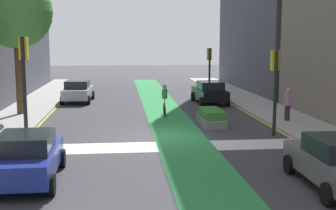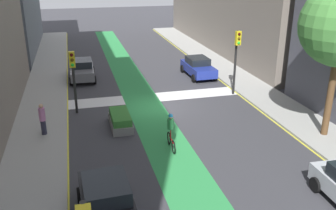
{
  "view_description": "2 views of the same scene",
  "coord_description": "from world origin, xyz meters",
  "px_view_note": "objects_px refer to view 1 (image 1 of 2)",
  "views": [
    {
      "loc": [
        -1.68,
        -20.18,
        4.41
      ],
      "look_at": [
        0.78,
        3.1,
        1.02
      ],
      "focal_mm": 47.73,
      "sensor_mm": 36.0,
      "label": 1
    },
    {
      "loc": [
        5.2,
        21.93,
        8.84
      ],
      "look_at": [
        0.04,
        1.93,
        0.89
      ],
      "focal_mm": 39.44,
      "sensor_mm": 36.0,
      "label": 2
    }
  ],
  "objects_px": {
    "car_silver_left_far": "(78,91)",
    "street_tree_near": "(16,12)",
    "traffic_signal_far_right": "(209,62)",
    "median_planter": "(211,118)",
    "traffic_signal_near_left": "(24,70)",
    "car_black_right_far": "(210,92)",
    "pedestrian_sidewalk_right_a": "(288,104)",
    "traffic_signal_near_right": "(275,76)",
    "car_blue_left_near": "(27,157)",
    "cyclist_in_lane": "(165,100)"
  },
  "relations": [
    {
      "from": "car_silver_left_far",
      "to": "street_tree_near",
      "type": "distance_m",
      "value": 8.36
    },
    {
      "from": "traffic_signal_far_right",
      "to": "median_planter",
      "type": "distance_m",
      "value": 12.84
    },
    {
      "from": "traffic_signal_near_left",
      "to": "car_black_right_far",
      "type": "distance_m",
      "value": 15.78
    },
    {
      "from": "traffic_signal_near_left",
      "to": "pedestrian_sidewalk_right_a",
      "type": "xyz_separation_m",
      "value": [
        12.85,
        3.83,
        -2.14
      ]
    },
    {
      "from": "traffic_signal_far_right",
      "to": "car_black_right_far",
      "type": "relative_size",
      "value": 0.89
    },
    {
      "from": "car_silver_left_far",
      "to": "street_tree_near",
      "type": "height_order",
      "value": "street_tree_near"
    },
    {
      "from": "traffic_signal_near_right",
      "to": "pedestrian_sidewalk_right_a",
      "type": "distance_m",
      "value": 3.87
    },
    {
      "from": "traffic_signal_far_right",
      "to": "median_planter",
      "type": "xyz_separation_m",
      "value": [
        -2.34,
        -12.42,
        -2.28
      ]
    },
    {
      "from": "car_blue_left_near",
      "to": "median_planter",
      "type": "xyz_separation_m",
      "value": [
        7.64,
        8.62,
        -0.4
      ]
    },
    {
      "from": "traffic_signal_near_left",
      "to": "median_planter",
      "type": "distance_m",
      "value": 9.77
    },
    {
      "from": "car_silver_left_far",
      "to": "car_black_right_far",
      "type": "xyz_separation_m",
      "value": [
        9.33,
        -1.74,
        0.0
      ]
    },
    {
      "from": "traffic_signal_near_right",
      "to": "car_blue_left_near",
      "type": "xyz_separation_m",
      "value": [
        -10.03,
        -5.92,
        -2.0
      ]
    },
    {
      "from": "traffic_signal_near_left",
      "to": "car_silver_left_far",
      "type": "height_order",
      "value": "traffic_signal_near_left"
    },
    {
      "from": "traffic_signal_near_right",
      "to": "car_blue_left_near",
      "type": "height_order",
      "value": "traffic_signal_near_right"
    },
    {
      "from": "traffic_signal_near_left",
      "to": "traffic_signal_far_right",
      "type": "bearing_deg",
      "value": 55.51
    },
    {
      "from": "car_silver_left_far",
      "to": "pedestrian_sidewalk_right_a",
      "type": "xyz_separation_m",
      "value": [
        11.97,
        -9.69,
        0.25
      ]
    },
    {
      "from": "traffic_signal_near_right",
      "to": "street_tree_near",
      "type": "relative_size",
      "value": 0.5
    },
    {
      "from": "car_blue_left_near",
      "to": "car_silver_left_far",
      "type": "bearing_deg",
      "value": 90.44
    },
    {
      "from": "traffic_signal_near_right",
      "to": "car_black_right_far",
      "type": "bearing_deg",
      "value": 94.39
    },
    {
      "from": "traffic_signal_near_right",
      "to": "median_planter",
      "type": "relative_size",
      "value": 1.51
    },
    {
      "from": "cyclist_in_lane",
      "to": "median_planter",
      "type": "distance_m",
      "value": 3.92
    },
    {
      "from": "traffic_signal_near_left",
      "to": "street_tree_near",
      "type": "distance_m",
      "value": 8.34
    },
    {
      "from": "street_tree_near",
      "to": "traffic_signal_near_left",
      "type": "bearing_deg",
      "value": -75.84
    },
    {
      "from": "traffic_signal_far_right",
      "to": "street_tree_near",
      "type": "xyz_separation_m",
      "value": [
        -12.91,
        -8.39,
        3.32
      ]
    },
    {
      "from": "pedestrian_sidewalk_right_a",
      "to": "traffic_signal_near_left",
      "type": "bearing_deg",
      "value": -163.39
    },
    {
      "from": "car_blue_left_near",
      "to": "pedestrian_sidewalk_right_a",
      "type": "bearing_deg",
      "value": 36.85
    },
    {
      "from": "traffic_signal_near_right",
      "to": "traffic_signal_near_left",
      "type": "xyz_separation_m",
      "value": [
        -11.05,
        -0.89,
        0.39
      ]
    },
    {
      "from": "car_black_right_far",
      "to": "street_tree_near",
      "type": "bearing_deg",
      "value": -161.01
    },
    {
      "from": "car_blue_left_near",
      "to": "pedestrian_sidewalk_right_a",
      "type": "relative_size",
      "value": 2.42
    },
    {
      "from": "car_silver_left_far",
      "to": "street_tree_near",
      "type": "xyz_separation_m",
      "value": [
        -2.8,
        -5.91,
        5.21
      ]
    },
    {
      "from": "traffic_signal_far_right",
      "to": "car_black_right_far",
      "type": "bearing_deg",
      "value": -100.53
    },
    {
      "from": "street_tree_near",
      "to": "median_planter",
      "type": "relative_size",
      "value": 3.02
    },
    {
      "from": "car_blue_left_near",
      "to": "car_silver_left_far",
      "type": "xyz_separation_m",
      "value": [
        -0.14,
        18.56,
        0.0
      ]
    },
    {
      "from": "pedestrian_sidewalk_right_a",
      "to": "car_silver_left_far",
      "type": "bearing_deg",
      "value": 141.0
    },
    {
      "from": "pedestrian_sidewalk_right_a",
      "to": "traffic_signal_far_right",
      "type": "bearing_deg",
      "value": 98.65
    },
    {
      "from": "traffic_signal_far_right",
      "to": "median_planter",
      "type": "relative_size",
      "value": 1.44
    },
    {
      "from": "car_silver_left_far",
      "to": "cyclist_in_lane",
      "type": "height_order",
      "value": "cyclist_in_lane"
    },
    {
      "from": "car_black_right_far",
      "to": "car_silver_left_far",
      "type": "bearing_deg",
      "value": 169.46
    },
    {
      "from": "traffic_signal_near_right",
      "to": "car_silver_left_far",
      "type": "bearing_deg",
      "value": 128.83
    },
    {
      "from": "car_black_right_far",
      "to": "street_tree_near",
      "type": "xyz_separation_m",
      "value": [
        -12.13,
        -4.17,
        5.21
      ]
    },
    {
      "from": "car_blue_left_near",
      "to": "street_tree_near",
      "type": "xyz_separation_m",
      "value": [
        -2.94,
        12.64,
        5.21
      ]
    },
    {
      "from": "traffic_signal_near_right",
      "to": "cyclist_in_lane",
      "type": "distance_m",
      "value": 7.69
    },
    {
      "from": "traffic_signal_near_right",
      "to": "car_silver_left_far",
      "type": "height_order",
      "value": "traffic_signal_near_right"
    },
    {
      "from": "pedestrian_sidewalk_right_a",
      "to": "median_planter",
      "type": "height_order",
      "value": "pedestrian_sidewalk_right_a"
    },
    {
      "from": "traffic_signal_near_left",
      "to": "car_black_right_far",
      "type": "height_order",
      "value": "traffic_signal_near_left"
    },
    {
      "from": "car_black_right_far",
      "to": "street_tree_near",
      "type": "height_order",
      "value": "street_tree_near"
    },
    {
      "from": "street_tree_near",
      "to": "median_planter",
      "type": "bearing_deg",
      "value": -20.85
    },
    {
      "from": "traffic_signal_near_left",
      "to": "traffic_signal_far_right",
      "type": "xyz_separation_m",
      "value": [
        10.99,
        16.0,
        -0.5
      ]
    },
    {
      "from": "traffic_signal_far_right",
      "to": "car_silver_left_far",
      "type": "distance_m",
      "value": 10.58
    },
    {
      "from": "traffic_signal_near_left",
      "to": "car_black_right_far",
      "type": "bearing_deg",
      "value": 49.1
    }
  ]
}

